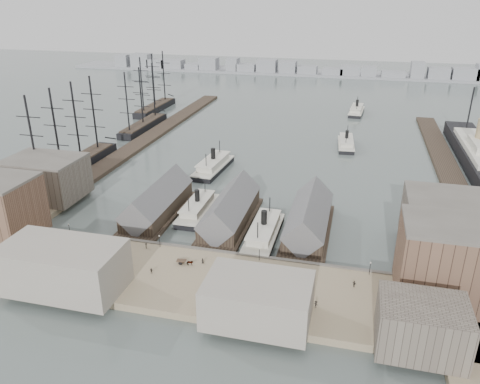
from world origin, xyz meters
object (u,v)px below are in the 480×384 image
(horse_cart_right, at_px, (219,287))
(tram, at_px, (415,294))
(horse_cart_center, at_px, (187,262))
(ferry_docked_west, at_px, (198,208))
(ocean_steamer, at_px, (477,154))
(horse_cart_left, at_px, (69,255))

(horse_cart_right, bearing_deg, tram, -89.22)
(tram, distance_m, horse_cart_center, 59.35)
(ferry_docked_west, height_order, ocean_steamer, ocean_steamer)
(ferry_docked_west, relative_size, horse_cart_right, 5.71)
(ferry_docked_west, bearing_deg, horse_cart_left, -121.71)
(ferry_docked_west, height_order, horse_cart_left, ferry_docked_west)
(ocean_steamer, relative_size, tram, 9.83)
(ferry_docked_west, xyz_separation_m, horse_cart_right, (21.09, -44.64, 0.53))
(ocean_steamer, xyz_separation_m, tram, (-36.37, -118.31, -0.52))
(ferry_docked_west, xyz_separation_m, horse_cart_left, (-24.73, -40.03, 0.54))
(tram, relative_size, horse_cart_center, 2.08)
(ferry_docked_west, bearing_deg, horse_cart_center, -75.32)
(ferry_docked_west, height_order, horse_cart_center, ferry_docked_west)
(ferry_docked_west, height_order, horse_cart_right, ferry_docked_west)
(ferry_docked_west, distance_m, tram, 78.05)
(ferry_docked_west, xyz_separation_m, tram, (68.63, -37.13, 1.63))
(ocean_steamer, bearing_deg, horse_cart_right, -123.70)
(ocean_steamer, bearing_deg, horse_cart_center, -129.34)
(horse_cart_left, bearing_deg, ocean_steamer, -23.86)
(horse_cart_left, distance_m, horse_cart_center, 34.34)
(horse_cart_left, xyz_separation_m, horse_cart_center, (34.05, 4.47, 0.05))
(ocean_steamer, height_order, horse_cart_left, ocean_steamer)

